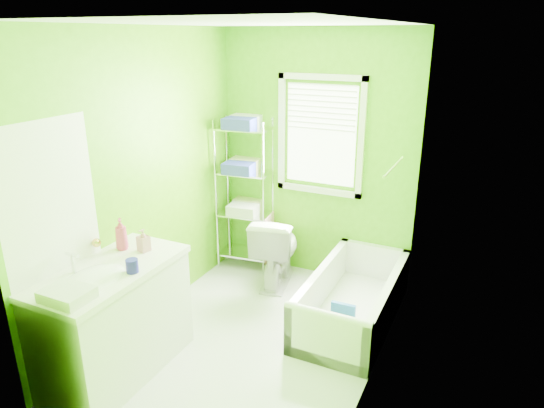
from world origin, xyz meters
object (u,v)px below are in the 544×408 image
at_px(vanity, 114,318).
at_px(wire_shelf_unit, 246,177).
at_px(bathtub, 352,306).
at_px(toilet, 276,249).

xyz_separation_m(vanity, wire_shelf_unit, (0.02, 2.09, 0.57)).
distance_m(vanity, wire_shelf_unit, 2.17).
distance_m(bathtub, toilet, 1.05).
bearing_deg(bathtub, toilet, 158.36).
height_order(toilet, vanity, vanity).
bearing_deg(toilet, vanity, 62.96).
bearing_deg(vanity, bathtub, 45.66).
xyz_separation_m(bathtub, wire_shelf_unit, (-1.43, 0.61, 0.89)).
relative_size(bathtub, toilet, 1.98).
height_order(bathtub, toilet, toilet).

